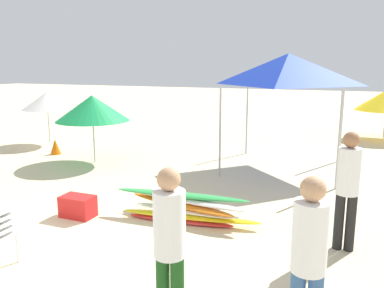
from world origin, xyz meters
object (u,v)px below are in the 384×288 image
(lifeguard_far_right, at_px, (348,183))
(popup_canopy, at_px, (288,69))
(beach_umbrella_left, at_px, (92,108))
(traffic_cone_near, at_px, (55,147))
(cooler_box, at_px, (78,206))
(beach_umbrella_far, at_px, (47,101))
(lifeguard_near_right, at_px, (309,255))
(surfboard_pile, at_px, (184,207))
(lifeguard_near_center, at_px, (170,240))

(lifeguard_far_right, xyz_separation_m, popup_canopy, (-1.54, 4.37, 1.55))
(beach_umbrella_left, bearing_deg, lifeguard_far_right, -25.16)
(traffic_cone_near, height_order, cooler_box, traffic_cone_near)
(popup_canopy, bearing_deg, beach_umbrella_far, 177.81)
(beach_umbrella_far, bearing_deg, lifeguard_near_right, -37.54)
(lifeguard_far_right, height_order, cooler_box, lifeguard_far_right)
(lifeguard_near_right, distance_m, traffic_cone_near, 9.96)
(popup_canopy, relative_size, beach_umbrella_left, 1.48)
(surfboard_pile, relative_size, lifeguard_near_right, 1.54)
(surfboard_pile, bearing_deg, lifeguard_near_center, -70.11)
(surfboard_pile, bearing_deg, traffic_cone_near, 149.34)
(lifeguard_near_center, relative_size, beach_umbrella_left, 0.87)
(surfboard_pile, height_order, beach_umbrella_left, beach_umbrella_left)
(popup_canopy, distance_m, cooler_box, 6.08)
(beach_umbrella_left, relative_size, cooler_box, 3.38)
(popup_canopy, bearing_deg, cooler_box, -121.56)
(popup_canopy, bearing_deg, lifeguard_far_right, -70.58)
(lifeguard_near_right, bearing_deg, surfboard_pile, 132.00)
(lifeguard_near_center, bearing_deg, lifeguard_far_right, 58.20)
(beach_umbrella_far, bearing_deg, cooler_box, -44.99)
(surfboard_pile, bearing_deg, lifeguard_far_right, -3.03)
(popup_canopy, height_order, cooler_box, popup_canopy)
(lifeguard_near_center, distance_m, beach_umbrella_far, 10.77)
(popup_canopy, height_order, beach_umbrella_far, popup_canopy)
(beach_umbrella_far, xyz_separation_m, cooler_box, (5.07, -5.07, -1.30))
(lifeguard_near_right, xyz_separation_m, traffic_cone_near, (-7.97, 5.91, -0.77))
(lifeguard_near_center, relative_size, traffic_cone_near, 3.74)
(lifeguard_near_right, xyz_separation_m, beach_umbrella_left, (-6.25, 5.49, 0.52))
(lifeguard_near_center, bearing_deg, beach_umbrella_far, 137.40)
(lifeguard_near_center, height_order, beach_umbrella_far, beach_umbrella_far)
(surfboard_pile, relative_size, popup_canopy, 0.91)
(lifeguard_near_right, bearing_deg, traffic_cone_near, 143.44)
(beach_umbrella_left, bearing_deg, cooler_box, -58.88)
(surfboard_pile, distance_m, beach_umbrella_left, 5.09)
(beach_umbrella_far, bearing_deg, surfboard_pile, -33.23)
(traffic_cone_near, bearing_deg, lifeguard_near_right, -36.56)
(surfboard_pile, relative_size, lifeguard_near_center, 1.54)
(beach_umbrella_left, xyz_separation_m, traffic_cone_near, (-1.73, 0.42, -1.29))
(lifeguard_far_right, bearing_deg, beach_umbrella_left, 154.84)
(beach_umbrella_far, bearing_deg, lifeguard_far_right, -26.12)
(beach_umbrella_left, bearing_deg, lifeguard_near_right, -41.32)
(lifeguard_near_right, xyz_separation_m, popup_canopy, (-1.22, 6.78, 1.57))
(surfboard_pile, height_order, beach_umbrella_far, beach_umbrella_far)
(lifeguard_near_center, height_order, popup_canopy, popup_canopy)
(lifeguard_near_right, height_order, cooler_box, lifeguard_near_right)
(lifeguard_near_right, distance_m, lifeguard_far_right, 2.43)
(beach_umbrella_left, distance_m, traffic_cone_near, 2.20)
(lifeguard_far_right, bearing_deg, popup_canopy, 109.42)
(surfboard_pile, xyz_separation_m, beach_umbrella_far, (-6.93, 4.54, 1.24))
(beach_umbrella_left, height_order, beach_umbrella_far, beach_umbrella_left)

